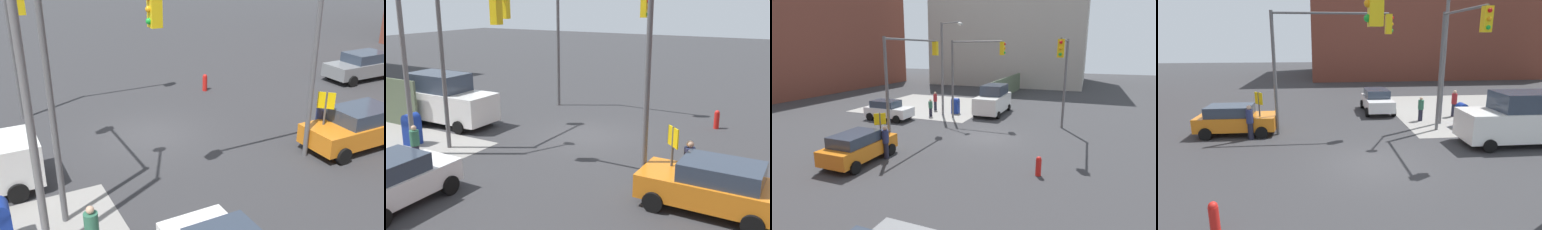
{
  "view_description": "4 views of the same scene",
  "coord_description": "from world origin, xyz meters",
  "views": [
    {
      "loc": [
        6.08,
        15.48,
        7.4
      ],
      "look_at": [
        -0.85,
        2.2,
        1.53
      ],
      "focal_mm": 40.0,
      "sensor_mm": 36.0,
      "label": 1
    },
    {
      "loc": [
        -9.16,
        17.07,
        6.24
      ],
      "look_at": [
        -0.63,
        2.13,
        1.6
      ],
      "focal_mm": 40.0,
      "sensor_mm": 36.0,
      "label": 2
    },
    {
      "loc": [
        -18.46,
        -5.95,
        5.82
      ],
      "look_at": [
        -2.59,
        0.55,
        2.02
      ],
      "focal_mm": 28.0,
      "sensor_mm": 36.0,
      "label": 3
    },
    {
      "loc": [
        -2.09,
        -11.55,
        5.05
      ],
      "look_at": [
        -0.94,
        0.28,
        2.07
      ],
      "focal_mm": 28.0,
      "sensor_mm": 36.0,
      "label": 4
    }
  ],
  "objects": [
    {
      "name": "traffic_signal_nw_corner",
      "position": [
        -2.04,
        4.5,
        4.68
      ],
      "size": [
        6.36,
        0.36,
        6.5
      ],
      "color": "#59595B",
      "rests_on": "ground"
    },
    {
      "name": "building_warehouse_north",
      "position": [
        12.89,
        34.0,
        7.63
      ],
      "size": [
        32.0,
        18.0,
        15.25
      ],
      "color": "brown",
      "rests_on": "ground"
    },
    {
      "name": "van_white_delivery",
      "position": [
        7.5,
        1.8,
        1.28
      ],
      "size": [
        5.4,
        2.32,
        2.62
      ],
      "color": "white",
      "rests_on": "ground"
    },
    {
      "name": "pedestrian_crossing",
      "position": [
        -5.8,
        3.8,
        0.95
      ],
      "size": [
        0.36,
        0.36,
        1.82
      ],
      "rotation": [
        0.0,
        0.0,
        3.09
      ],
      "color": "navy",
      "rests_on": "ground"
    },
    {
      "name": "coupe_orange",
      "position": [
        -6.78,
        4.78,
        0.84
      ],
      "size": [
        4.19,
        2.02,
        1.62
      ],
      "color": "orange",
      "rests_on": "ground"
    },
    {
      "name": "street_lamp_corner",
      "position": [
        5.03,
        5.47,
        4.7
      ],
      "size": [
        1.46,
        2.42,
        8.0
      ],
      "color": "slate",
      "rests_on": "ground"
    },
    {
      "name": "pedestrian_walking_north",
      "position": [
        6.8,
        7.4,
        0.94
      ],
      "size": [
        0.36,
        0.36,
        1.8
      ],
      "rotation": [
        0.0,
        0.0,
        6.2
      ],
      "color": "maroon",
      "rests_on": "ground"
    },
    {
      "name": "sedan_white",
      "position": [
        1.88,
        9.23,
        0.84
      ],
      "size": [
        2.02,
        3.86,
        1.62
      ],
      "color": "white",
      "rests_on": "ground"
    },
    {
      "name": "mailbox_blue",
      "position": [
        6.2,
        5.0,
        0.76
      ],
      "size": [
        0.56,
        0.64,
        1.43
      ],
      "color": "navy",
      "rests_on": "ground"
    },
    {
      "name": "traffic_signal_ne_corner",
      "position": [
        4.5,
        2.78,
        4.58
      ],
      "size": [
        0.36,
        4.59,
        6.5
      ],
      "color": "#59595B",
      "rests_on": "ground"
    },
    {
      "name": "traffic_signal_se_corner",
      "position": [
        2.32,
        -4.5,
        4.64
      ],
      "size": [
        5.68,
        0.36,
        6.5
      ],
      "color": "#59595B",
      "rests_on": "ground"
    },
    {
      "name": "warning_sign_two_way",
      "position": [
        -5.4,
        4.4,
        1.64
      ],
      "size": [
        0.48,
        0.48,
        2.4
      ],
      "color": "#4C4C4C",
      "rests_on": "ground"
    },
    {
      "name": "pedestrian_waiting",
      "position": [
        4.2,
        6.5,
        0.8
      ],
      "size": [
        0.36,
        0.36,
        1.56
      ],
      "rotation": [
        0.0,
        0.0,
        0.32
      ],
      "color": "#2D664C",
      "rests_on": "ground"
    },
    {
      "name": "ground_plane",
      "position": [
        0.0,
        0.0,
        0.0
      ],
      "size": [
        120.0,
        120.0,
        0.0
      ],
      "primitive_type": "plane",
      "color": "#333335"
    },
    {
      "name": "sidewalk_corner",
      "position": [
        9.0,
        9.0,
        0.01
      ],
      "size": [
        12.0,
        12.0,
        0.01
      ],
      "primitive_type": "cube",
      "color": "gray",
      "rests_on": "ground"
    },
    {
      "name": "fire_hydrant",
      "position": [
        -5.0,
        -4.2,
        0.49
      ],
      "size": [
        0.26,
        0.26,
        0.94
      ],
      "color": "red",
      "rests_on": "ground"
    }
  ]
}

